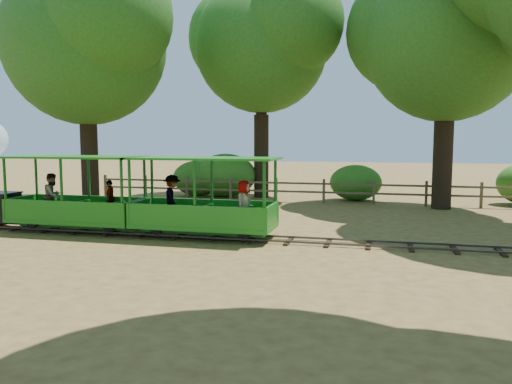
# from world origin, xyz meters

# --- Properties ---
(ground) EXTENTS (90.00, 90.00, 0.00)m
(ground) POSITION_xyz_m (0.00, 0.00, 0.00)
(ground) COLOR olive
(ground) RESTS_ON ground
(track) EXTENTS (22.00, 1.00, 0.10)m
(track) POSITION_xyz_m (0.00, 0.00, 0.07)
(track) COLOR #3F3D3A
(track) RESTS_ON ground
(carriage_front) EXTENTS (3.95, 1.61, 2.05)m
(carriage_front) POSITION_xyz_m (-5.17, -0.01, 0.83)
(carriage_front) COLOR #1E7A1A
(carriage_front) RESTS_ON track
(carriage_rear) EXTENTS (3.95, 1.61, 2.05)m
(carriage_rear) POSITION_xyz_m (-1.36, -0.01, 0.85)
(carriage_rear) COLOR #1E7A1A
(carriage_rear) RESTS_ON track
(oak_nw) EXTENTS (8.16, 7.18, 9.72)m
(oak_nw) POSITION_xyz_m (-8.53, 6.09, 6.79)
(oak_nw) COLOR #2D2116
(oak_nw) RESTS_ON ground
(oak_nc) EXTENTS (7.35, 6.47, 9.65)m
(oak_nc) POSITION_xyz_m (-2.03, 9.58, 7.01)
(oak_nc) COLOR #2D2116
(oak_nc) RESTS_ON ground
(oak_ne) EXTENTS (7.53, 6.63, 9.28)m
(oak_ne) POSITION_xyz_m (5.47, 7.58, 6.57)
(oak_ne) COLOR #2D2116
(oak_ne) RESTS_ON ground
(fence) EXTENTS (18.10, 0.10, 1.00)m
(fence) POSITION_xyz_m (0.00, 8.00, 0.58)
(fence) COLOR brown
(fence) RESTS_ON ground
(shrub_west) EXTENTS (2.36, 1.82, 1.64)m
(shrub_west) POSITION_xyz_m (-4.99, 9.30, 0.82)
(shrub_west) COLOR #2D6B1E
(shrub_west) RESTS_ON ground
(shrub_mid_w) EXTENTS (2.84, 2.19, 1.97)m
(shrub_mid_w) POSITION_xyz_m (-3.64, 9.30, 0.98)
(shrub_mid_w) COLOR #2D6B1E
(shrub_mid_w) RESTS_ON ground
(shrub_mid_e) EXTENTS (2.21, 1.70, 1.53)m
(shrub_mid_e) POSITION_xyz_m (2.21, 9.30, 0.77)
(shrub_mid_e) COLOR #2D6B1E
(shrub_mid_e) RESTS_ON ground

